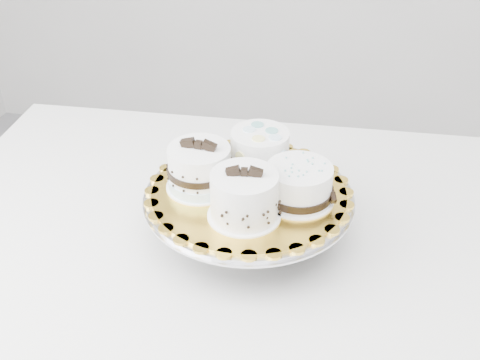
% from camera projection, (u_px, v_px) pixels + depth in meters
% --- Properties ---
extents(table, '(1.29, 0.91, 0.75)m').
position_uv_depth(table, '(239.00, 250.00, 1.20)').
color(table, white).
rests_on(table, floor).
extents(cake_stand, '(0.37, 0.37, 0.10)m').
position_uv_depth(cake_stand, '(249.00, 207.00, 1.08)').
color(cake_stand, gray).
rests_on(cake_stand, table).
extents(cake_board, '(0.42, 0.42, 0.01)m').
position_uv_depth(cake_board, '(249.00, 192.00, 1.06)').
color(cake_board, gold).
rests_on(cake_board, cake_stand).
extents(cake_swirl, '(0.13, 0.13, 0.10)m').
position_uv_depth(cake_swirl, '(244.00, 197.00, 0.98)').
color(cake_swirl, white).
rests_on(cake_swirl, cake_board).
extents(cake_banded, '(0.12, 0.12, 0.10)m').
position_uv_depth(cake_banded, '(200.00, 169.00, 1.05)').
color(cake_banded, white).
rests_on(cake_banded, cake_board).
extents(cake_dots, '(0.14, 0.14, 0.08)m').
position_uv_depth(cake_dots, '(260.00, 151.00, 1.10)').
color(cake_dots, white).
rests_on(cake_dots, cake_board).
extents(cake_ribbon, '(0.14, 0.14, 0.07)m').
position_uv_depth(cake_ribbon, '(299.00, 185.00, 1.02)').
color(cake_ribbon, white).
rests_on(cake_ribbon, cake_board).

